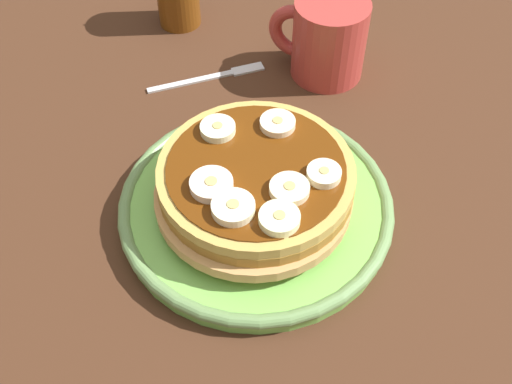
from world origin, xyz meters
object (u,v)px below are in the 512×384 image
banana_slice_6 (239,210)px  fork (214,76)px  coffee_mug (330,38)px  banana_slice_3 (218,129)px  banana_slice_0 (211,185)px  banana_slice_5 (279,219)px  pancake_stack (256,185)px  banana_slice_1 (324,174)px  banana_slice_4 (289,189)px  plate (256,206)px  banana_slice_2 (280,125)px

banana_slice_6 → fork: bearing=-60.8°
coffee_mug → banana_slice_3: bearing=76.0°
banana_slice_6 → banana_slice_0: bearing=-27.3°
coffee_mug → banana_slice_5: bearing=97.9°
pancake_stack → banana_slice_3: 5.82cm
banana_slice_0 → banana_slice_1: size_ratio=1.24×
banana_slice_0 → banana_slice_3: 6.30cm
pancake_stack → banana_slice_0: (2.46, 3.29, 2.56)cm
banana_slice_4 → banana_slice_0: bearing=17.3°
pancake_stack → banana_slice_3: banana_slice_3 is taller
plate → banana_slice_0: bearing=53.0°
banana_slice_4 → coffee_mug: size_ratio=0.29×
banana_slice_4 → banana_slice_5: bearing=94.7°
banana_slice_1 → banana_slice_5: bearing=71.9°
plate → banana_slice_2: 7.44cm
pancake_stack → banana_slice_5: banana_slice_5 is taller
fork → pancake_stack: bearing=125.0°
pancake_stack → banana_slice_4: (-3.42, 1.46, 2.52)cm
banana_slice_5 → banana_slice_1: bearing=-108.1°
banana_slice_6 → fork: banana_slice_6 is taller
banana_slice_2 → banana_slice_4: same height
banana_slice_0 → fork: 21.85cm
pancake_stack → fork: (11.05, -15.80, -3.70)cm
coffee_mug → fork: size_ratio=1.05×
banana_slice_0 → banana_slice_4: size_ratio=1.08×
banana_slice_2 → banana_slice_6: banana_slice_6 is taller
pancake_stack → coffee_mug: bearing=-90.3°
banana_slice_3 → banana_slice_6: size_ratio=0.89×
banana_slice_3 → banana_slice_6: bearing=123.7°
banana_slice_0 → banana_slice_2: 8.89cm
pancake_stack → fork: size_ratio=1.67×
pancake_stack → banana_slice_0: 4.84cm
pancake_stack → banana_slice_6: bearing=95.7°
banana_slice_4 → fork: size_ratio=0.30×
banana_slice_5 → coffee_mug: size_ratio=0.29×
pancake_stack → coffee_mug: coffee_mug is taller
banana_slice_0 → banana_slice_2: banana_slice_0 is taller
banana_slice_1 → banana_slice_3: 10.11cm
fork → banana_slice_6: bearing=119.2°
plate → pancake_stack: bearing=16.1°
banana_slice_1 → banana_slice_3: bearing=-9.4°
banana_slice_1 → fork: banana_slice_1 is taller
banana_slice_0 → plate: bearing=-127.0°
banana_slice_0 → banana_slice_3: size_ratio=1.14×
plate → fork: size_ratio=2.28×
plate → banana_slice_4: banana_slice_4 is taller
banana_slice_1 → coffee_mug: coffee_mug is taller
banana_slice_0 → banana_slice_4: same height
pancake_stack → banana_slice_6: 5.48cm
banana_slice_3 → banana_slice_5: size_ratio=0.95×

